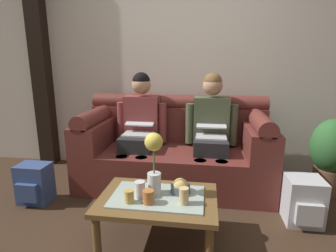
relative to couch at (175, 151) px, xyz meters
name	(u,v)px	position (x,y,z in m)	size (l,w,h in m)	color
ground_plane	(156,251)	(0.00, -1.17, -0.37)	(14.00, 14.00, 0.00)	#382619
back_wall_patterned	(181,52)	(0.00, 0.53, 1.08)	(6.00, 0.12, 2.90)	beige
timber_pillar	(40,52)	(-1.75, 0.41, 1.08)	(0.20, 0.20, 2.90)	black
couch	(175,151)	(0.00, 0.00, 0.00)	(2.01, 0.88, 0.96)	maroon
person_left	(140,125)	(-0.39, 0.00, 0.28)	(0.56, 0.67, 1.22)	#232326
person_right	(211,127)	(0.39, 0.00, 0.28)	(0.56, 0.67, 1.22)	#232326
coffee_table	(158,203)	(0.00, -1.07, -0.05)	(0.85, 0.58, 0.39)	brown
flower_vase	(154,159)	(-0.03, -1.04, 0.28)	(0.13, 0.13, 0.46)	silver
snack_bowl	(180,187)	(0.16, -0.99, 0.05)	(0.14, 0.14, 0.12)	#4C5666
cup_near_left	(140,190)	(-0.12, -1.11, 0.07)	(0.07, 0.07, 0.12)	silver
cup_near_right	(184,196)	(0.20, -1.15, 0.07)	(0.07, 0.07, 0.12)	#DBB77A
cup_far_center	(129,196)	(-0.18, -1.19, 0.06)	(0.07, 0.07, 0.09)	gold
cup_far_left	(148,197)	(-0.04, -1.18, 0.06)	(0.08, 0.08, 0.09)	#B26633
backpack_right	(303,201)	(1.16, -0.63, -0.18)	(0.29, 0.32, 0.39)	#B7B7BC
backpack_left	(34,184)	(-1.28, -0.64, -0.19)	(0.30, 0.26, 0.38)	#33477A
potted_plant	(331,153)	(1.59, -0.01, 0.06)	(0.40, 0.40, 0.78)	brown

